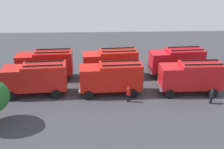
{
  "coord_description": "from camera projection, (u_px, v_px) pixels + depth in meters",
  "views": [
    {
      "loc": [
        1.22,
        29.91,
        14.11
      ],
      "look_at": [
        0.0,
        0.0,
        1.4
      ],
      "focal_mm": 42.29,
      "sensor_mm": 36.0,
      "label": 1
    }
  ],
  "objects": [
    {
      "name": "firefighter_0",
      "position": [
        10.0,
        75.0,
        33.58
      ],
      "size": [
        0.44,
        0.48,
        1.69
      ],
      "rotation": [
        0.0,
        0.0,
        0.65
      ],
      "color": "black",
      "rests_on": "ground"
    },
    {
      "name": "traffic_cone_0",
      "position": [
        48.0,
        69.0,
        37.07
      ],
      "size": [
        0.44,
        0.44,
        0.63
      ],
      "primitive_type": "cone",
      "color": "#F2600C",
      "rests_on": "ground"
    },
    {
      "name": "firefighter_1",
      "position": [
        212.0,
        96.0,
        28.33
      ],
      "size": [
        0.48,
        0.45,
        1.69
      ],
      "rotation": [
        0.0,
        0.0,
        2.24
      ],
      "color": "black",
      "rests_on": "ground"
    },
    {
      "name": "fire_truck_1",
      "position": [
        110.0,
        62.0,
        34.42
      ],
      "size": [
        7.37,
        3.23,
        3.88
      ],
      "rotation": [
        0.0,
        0.0,
        0.08
      ],
      "color": "red",
      "rests_on": "ground"
    },
    {
      "name": "fire_truck_3",
      "position": [
        191.0,
        76.0,
        30.17
      ],
      "size": [
        7.22,
        2.8,
        3.88
      ],
      "rotation": [
        0.0,
        0.0,
        0.01
      ],
      "color": "red",
      "rests_on": "ground"
    },
    {
      "name": "firefighter_3",
      "position": [
        128.0,
        93.0,
        28.63
      ],
      "size": [
        0.48,
        0.38,
        1.82
      ],
      "rotation": [
        0.0,
        0.0,
        4.33
      ],
      "color": "black",
      "rests_on": "ground"
    },
    {
      "name": "ground_plane",
      "position": [
        112.0,
        85.0,
        33.07
      ],
      "size": [
        54.81,
        54.81,
        0.0
      ],
      "primitive_type": "plane",
      "color": "#38383D"
    },
    {
      "name": "fire_truck_5",
      "position": [
        36.0,
        77.0,
        29.8
      ],
      "size": [
        7.35,
        3.15,
        3.88
      ],
      "rotation": [
        0.0,
        0.0,
        0.07
      ],
      "color": "red",
      "rests_on": "ground"
    },
    {
      "name": "fire_truck_2",
      "position": [
        45.0,
        63.0,
        34.03
      ],
      "size": [
        7.32,
        3.06,
        3.88
      ],
      "rotation": [
        0.0,
        0.0,
        0.05
      ],
      "color": "red",
      "rests_on": "ground"
    },
    {
      "name": "firefighter_2",
      "position": [
        155.0,
        61.0,
        38.48
      ],
      "size": [
        0.47,
        0.35,
        1.67
      ],
      "rotation": [
        0.0,
        0.0,
        1.85
      ],
      "color": "black",
      "rests_on": "ground"
    },
    {
      "name": "fire_truck_4",
      "position": [
        111.0,
        77.0,
        29.97
      ],
      "size": [
        7.31,
        3.03,
        3.88
      ],
      "rotation": [
        0.0,
        0.0,
        0.05
      ],
      "color": "red",
      "rests_on": "ground"
    },
    {
      "name": "fire_truck_0",
      "position": [
        177.0,
        61.0,
        34.9
      ],
      "size": [
        7.33,
        3.1,
        3.88
      ],
      "rotation": [
        0.0,
        0.0,
        0.06
      ],
      "color": "red",
      "rests_on": "ground"
    },
    {
      "name": "firefighter_4",
      "position": [
        19.0,
        66.0,
        36.39
      ],
      "size": [
        0.48,
        0.42,
        1.69
      ],
      "rotation": [
        0.0,
        0.0,
        5.26
      ],
      "color": "black",
      "rests_on": "ground"
    }
  ]
}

